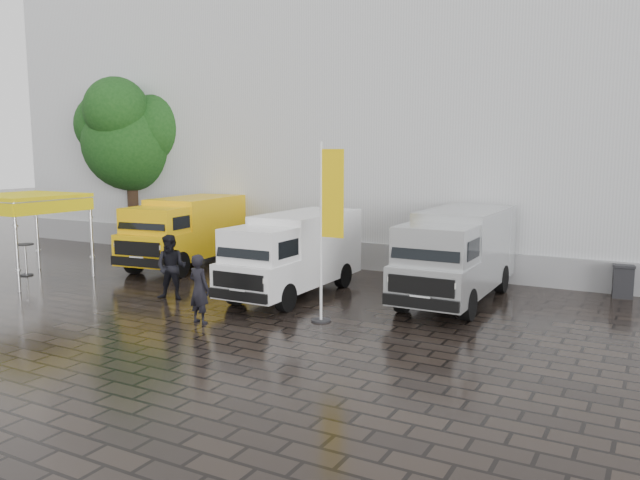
# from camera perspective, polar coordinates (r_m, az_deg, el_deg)

# --- Properties ---
(ground) EXTENTS (120.00, 120.00, 0.00)m
(ground) POSITION_cam_1_polar(r_m,az_deg,el_deg) (15.52, -2.96, -7.99)
(ground) COLOR black
(ground) RESTS_ON ground
(exhibition_hall) EXTENTS (44.00, 16.00, 12.00)m
(exhibition_hall) POSITION_cam_1_polar(r_m,az_deg,el_deg) (29.31, 17.58, 11.01)
(exhibition_hall) COLOR silver
(exhibition_hall) RESTS_ON ground
(hall_plinth) EXTENTS (44.00, 0.15, 1.00)m
(hall_plinth) POSITION_cam_1_polar(r_m,az_deg,el_deg) (21.77, 12.75, -2.18)
(hall_plinth) COLOR gray
(hall_plinth) RESTS_ON ground
(van_yellow) EXTENTS (2.80, 5.79, 2.57)m
(van_yellow) POSITION_cam_1_polar(r_m,az_deg,el_deg) (23.86, -12.24, 0.63)
(van_yellow) COLOR yellow
(van_yellow) RESTS_ON ground
(van_white) EXTENTS (1.91, 5.62, 2.43)m
(van_white) POSITION_cam_1_polar(r_m,az_deg,el_deg) (18.69, -2.45, -1.42)
(van_white) COLOR white
(van_white) RESTS_ON ground
(van_silver) EXTENTS (2.02, 6.04, 2.61)m
(van_silver) POSITION_cam_1_polar(r_m,az_deg,el_deg) (18.33, 12.41, -1.50)
(van_silver) COLOR #B9BDBE
(van_silver) RESTS_ON ground
(canopy_tent) EXTENTS (3.06, 3.06, 2.89)m
(canopy_tent) POSITION_cam_1_polar(r_m,az_deg,el_deg) (23.04, -25.46, 3.31)
(canopy_tent) COLOR silver
(canopy_tent) RESTS_ON ground
(flagpole) EXTENTS (0.88, 0.50, 4.54)m
(flagpole) POSITION_cam_1_polar(r_m,az_deg,el_deg) (15.50, 0.68, 1.45)
(flagpole) COLOR black
(flagpole) RESTS_ON ground
(tree) EXTENTS (4.33, 4.34, 7.76)m
(tree) POSITION_cam_1_polar(r_m,az_deg,el_deg) (29.68, -16.82, 9.04)
(tree) COLOR black
(tree) RESTS_ON ground
(cocktail_table) EXTENTS (0.60, 0.60, 1.12)m
(cocktail_table) POSITION_cam_1_polar(r_m,az_deg,el_deg) (24.12, -25.32, -1.63)
(cocktail_table) COLOR black
(cocktail_table) RESTS_ON ground
(wheelie_bin) EXTENTS (0.65, 0.65, 0.98)m
(wheelie_bin) POSITION_cam_1_polar(r_m,az_deg,el_deg) (20.58, 25.96, -3.41)
(wheelie_bin) COLOR black
(wheelie_bin) RESTS_ON ground
(person_front) EXTENTS (0.70, 0.51, 1.76)m
(person_front) POSITION_cam_1_polar(r_m,az_deg,el_deg) (15.97, -10.99, -4.41)
(person_front) COLOR black
(person_front) RESTS_ON ground
(person_tent) EXTENTS (1.12, 1.00, 1.91)m
(person_tent) POSITION_cam_1_polar(r_m,az_deg,el_deg) (18.71, -13.44, -2.44)
(person_tent) COLOR black
(person_tent) RESTS_ON ground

